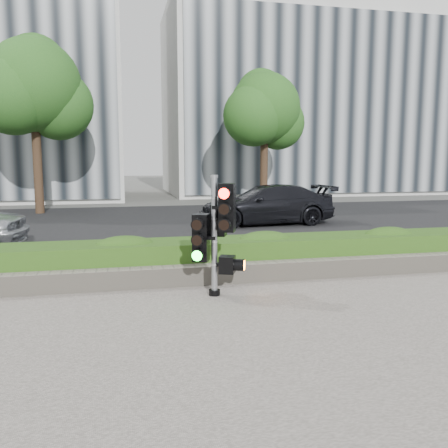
{
  "coord_description": "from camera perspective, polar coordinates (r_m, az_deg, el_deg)",
  "views": [
    {
      "loc": [
        -1.27,
        -6.23,
        2.24
      ],
      "look_at": [
        0.25,
        0.6,
        1.28
      ],
      "focal_mm": 38.0,
      "sensor_mm": 36.0,
      "label": 1
    }
  ],
  "objects": [
    {
      "name": "ground",
      "position": [
        6.74,
        -0.96,
        -11.6
      ],
      "size": [
        120.0,
        120.0,
        0.0
      ],
      "primitive_type": "plane",
      "color": "#51514C",
      "rests_on": "ground"
    },
    {
      "name": "sidewalk",
      "position": [
        4.53,
        5.88,
        -21.67
      ],
      "size": [
        16.0,
        11.0,
        0.03
      ],
      "primitive_type": "cube",
      "color": "#9E9389",
      "rests_on": "ground"
    },
    {
      "name": "road",
      "position": [
        16.43,
        -7.96,
        -0.07
      ],
      "size": [
        60.0,
        13.0,
        0.02
      ],
      "primitive_type": "cube",
      "color": "black",
      "rests_on": "ground"
    },
    {
      "name": "curb",
      "position": [
        9.72,
        -4.7,
        -5.19
      ],
      "size": [
        60.0,
        0.25,
        0.12
      ],
      "primitive_type": "cube",
      "color": "gray",
      "rests_on": "ground"
    },
    {
      "name": "stone_wall",
      "position": [
        8.48,
        -3.55,
        -6.13
      ],
      "size": [
        12.0,
        0.32,
        0.34
      ],
      "primitive_type": "cube",
      "color": "gray",
      "rests_on": "sidewalk"
    },
    {
      "name": "hedge",
      "position": [
        9.07,
        -4.2,
        -4.12
      ],
      "size": [
        12.0,
        1.0,
        0.68
      ],
      "primitive_type": "cube",
      "color": "#4C8428",
      "rests_on": "sidewalk"
    },
    {
      "name": "building_right",
      "position": [
        33.77,
        9.17,
        14.1
      ],
      "size": [
        18.0,
        10.0,
        12.0
      ],
      "primitive_type": "cube",
      "color": "#B7B7B2",
      "rests_on": "ground"
    },
    {
      "name": "tree_left",
      "position": [
        21.23,
        -21.95,
        14.84
      ],
      "size": [
        4.61,
        4.03,
        7.34
      ],
      "color": "black",
      "rests_on": "ground"
    },
    {
      "name": "tree_right",
      "position": [
        22.92,
        4.83,
        13.39
      ],
      "size": [
        4.1,
        3.58,
        6.53
      ],
      "color": "black",
      "rests_on": "ground"
    },
    {
      "name": "traffic_signal",
      "position": [
        7.64,
        -0.93,
        -0.66
      ],
      "size": [
        0.73,
        0.62,
        1.96
      ],
      "rotation": [
        0.0,
        0.0,
        -0.4
      ],
      "color": "black",
      "rests_on": "sidewalk"
    },
    {
      "name": "car_dark",
      "position": [
        16.36,
        5.09,
        2.36
      ],
      "size": [
        4.73,
        2.06,
        1.35
      ],
      "primitive_type": "imported",
      "rotation": [
        0.0,
        0.0,
        -1.53
      ],
      "color": "black",
      "rests_on": "road"
    }
  ]
}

